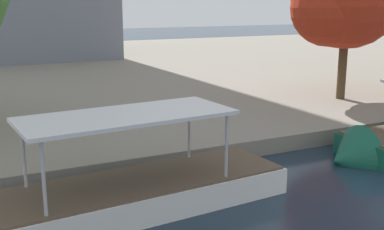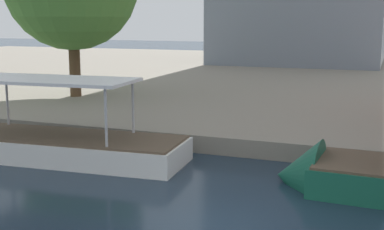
# 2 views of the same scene
# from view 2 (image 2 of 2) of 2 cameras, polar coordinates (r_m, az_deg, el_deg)

# --- Properties ---
(ground_plane) EXTENTS (220.00, 220.00, 0.00)m
(ground_plane) POSITION_cam_2_polar(r_m,az_deg,el_deg) (13.71, 2.75, -12.39)
(ground_plane) COLOR #192838
(dock_promenade) EXTENTS (120.00, 55.00, 0.73)m
(dock_promenade) POSITION_cam_2_polar(r_m,az_deg,el_deg) (46.85, 16.32, 4.01)
(dock_promenade) COLOR gray
(dock_promenade) RESTS_ON ground_plane
(tour_boat_1) EXTENTS (11.85, 3.73, 4.26)m
(tour_boat_1) POSITION_cam_2_polar(r_m,az_deg,el_deg) (21.37, -17.41, -3.48)
(tour_boat_1) COLOR silver
(tour_boat_1) RESTS_ON ground_plane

